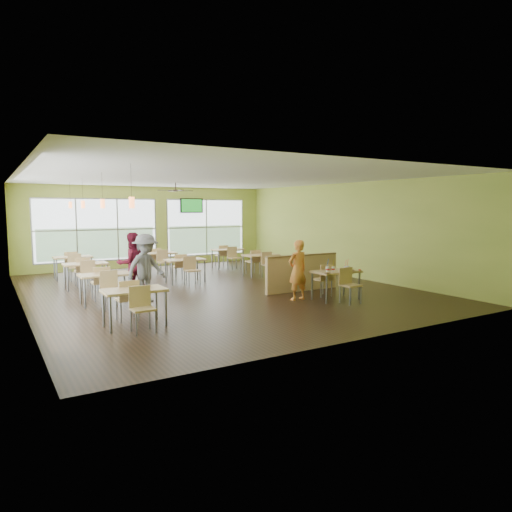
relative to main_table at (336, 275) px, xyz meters
name	(u,v)px	position (x,y,z in m)	size (l,w,h in m)	color
room	(214,234)	(-2.00, 3.00, 0.97)	(12.00, 12.04, 3.20)	black
window_bays	(96,236)	(-4.65, 6.08, 0.85)	(9.24, 10.24, 2.38)	white
main_table	(336,275)	(0.00, 0.00, 0.00)	(1.22, 1.52, 0.87)	tan
half_wall_divider	(302,273)	(0.00, 1.45, -0.11)	(2.40, 0.14, 1.04)	tan
dining_tables	(160,264)	(-3.05, 4.71, 0.00)	(6.92, 8.72, 0.87)	tan
pendant_lights	(93,204)	(-5.20, 3.68, 1.82)	(0.11, 7.31, 0.86)	#2D2119
ceiling_fan	(176,190)	(-2.00, 6.00, 2.32)	(1.25, 1.25, 0.29)	#2D2119
tv_backwall	(192,206)	(-0.20, 8.90, 1.82)	(1.00, 0.07, 0.60)	black
man_plaid	(298,270)	(-0.87, 0.46, 0.14)	(0.56, 0.37, 1.54)	#FF501C
patron_maroon	(132,264)	(-4.30, 3.39, 0.22)	(0.82, 0.64, 1.69)	maroon
patron_grey	(146,268)	(-4.28, 2.21, 0.23)	(1.11, 0.64, 1.71)	slate
cup_blue	(328,269)	(-0.35, -0.08, 0.19)	(0.10, 0.10, 0.36)	white
cup_yellow	(333,269)	(-0.18, -0.11, 0.19)	(0.09, 0.09, 0.34)	white
cup_red_near	(346,268)	(0.19, -0.15, 0.18)	(0.08, 0.08, 0.31)	white
cup_red_far	(348,268)	(0.23, -0.17, 0.19)	(0.09, 0.09, 0.33)	white
food_basket	(348,268)	(0.46, 0.05, 0.15)	(0.21, 0.21, 0.05)	black
ketchup_cup	(360,270)	(0.55, -0.28, 0.13)	(0.07, 0.07, 0.03)	#A41709
wrapper_left	(327,273)	(-0.53, -0.30, 0.14)	(0.18, 0.16, 0.04)	#AA8052
wrapper_mid	(329,269)	(-0.07, 0.18, 0.14)	(0.19, 0.17, 0.05)	#AA8052
wrapper_right	(352,270)	(0.32, -0.25, 0.14)	(0.14, 0.13, 0.04)	#AA8052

